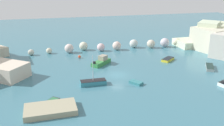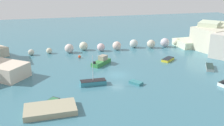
{
  "view_description": "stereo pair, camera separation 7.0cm",
  "coord_description": "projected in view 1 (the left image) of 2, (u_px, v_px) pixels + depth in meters",
  "views": [
    {
      "loc": [
        -12.44,
        -44.71,
        18.03
      ],
      "look_at": [
        0.0,
        4.57,
        1.0
      ],
      "focal_mm": 40.6,
      "sensor_mm": 36.0,
      "label": 1
    },
    {
      "loc": [
        -12.37,
        -44.73,
        18.03
      ],
      "look_at": [
        0.0,
        4.57,
        1.0
      ],
      "focal_mm": 40.6,
      "sensor_mm": 36.0,
      "label": 2
    }
  ],
  "objects": [
    {
      "name": "cove_water",
      "position": [
        118.0,
        75.0,
        49.72
      ],
      "size": [
        160.0,
        160.0,
        0.0
      ],
      "primitive_type": "plane",
      "color": "teal",
      "rests_on": "ground"
    },
    {
      "name": "channel_buoy",
      "position": [
        79.0,
        57.0,
        60.19
      ],
      "size": [
        0.69,
        0.69,
        0.69
      ],
      "primitive_type": "sphere",
      "color": "#E04C28",
      "rests_on": "cove_water"
    },
    {
      "name": "moored_boat_0",
      "position": [
        101.0,
        61.0,
        55.63
      ],
      "size": [
        5.0,
        4.81,
        1.92
      ],
      "rotation": [
        0.0,
        0.0,
        0.75
      ],
      "color": "#378A43",
      "rests_on": "cove_water"
    },
    {
      "name": "moored_boat_1",
      "position": [
        93.0,
        82.0,
        45.04
      ],
      "size": [
        4.59,
        1.63,
        5.51
      ],
      "rotation": [
        0.0,
        0.0,
        0.0
      ],
      "color": "teal",
      "rests_on": "cove_water"
    },
    {
      "name": "moored_boat_2",
      "position": [
        136.0,
        83.0,
        45.5
      ],
      "size": [
        2.4,
        2.65,
        0.47
      ],
      "rotation": [
        0.0,
        0.0,
        5.33
      ],
      "color": "teal",
      "rests_on": "cove_water"
    },
    {
      "name": "moored_boat_5",
      "position": [
        51.0,
        102.0,
        38.29
      ],
      "size": [
        2.94,
        3.17,
        0.45
      ],
      "rotation": [
        0.0,
        0.0,
        4.03
      ],
      "color": "teal",
      "rests_on": "cove_water"
    },
    {
      "name": "rock_breakwater",
      "position": [
        121.0,
        45.0,
        67.52
      ],
      "size": [
        41.14,
        4.42,
        2.45
      ],
      "color": "beige",
      "rests_on": "ground"
    },
    {
      "name": "cliff_headland_right",
      "position": [
        219.0,
        38.0,
        66.9
      ],
      "size": [
        18.34,
        20.06,
        6.99
      ],
      "color": "beige",
      "rests_on": "ground"
    },
    {
      "name": "moored_boat_4",
      "position": [
        210.0,
        67.0,
        53.13
      ],
      "size": [
        3.44,
        4.45,
        0.63
      ],
      "rotation": [
        0.0,
        0.0,
        1.03
      ],
      "color": "gray",
      "rests_on": "cove_water"
    },
    {
      "name": "moored_boat_3",
      "position": [
        168.0,
        59.0,
        58.29
      ],
      "size": [
        3.78,
        3.45,
        0.59
      ],
      "rotation": [
        0.0,
        0.0,
        3.81
      ],
      "color": "gold",
      "rests_on": "cove_water"
    },
    {
      "name": "stone_dock",
      "position": [
        50.0,
        109.0,
        35.84
      ],
      "size": [
        7.35,
        4.45,
        0.83
      ],
      "primitive_type": "cube",
      "rotation": [
        0.0,
        0.0,
        0.03
      ],
      "color": "tan",
      "rests_on": "ground"
    }
  ]
}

